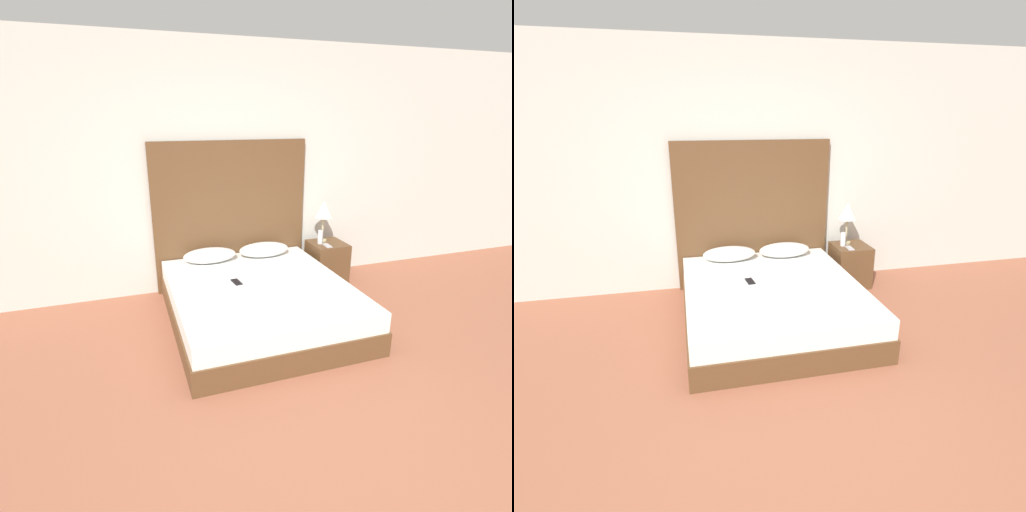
{
  "view_description": "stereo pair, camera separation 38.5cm",
  "coord_description": "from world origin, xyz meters",
  "views": [
    {
      "loc": [
        -1.11,
        -1.7,
        1.94
      ],
      "look_at": [
        0.07,
        1.74,
        0.65
      ],
      "focal_mm": 28.0,
      "sensor_mm": 36.0,
      "label": 1
    },
    {
      "loc": [
        -0.73,
        -1.8,
        1.94
      ],
      "look_at": [
        0.07,
        1.74,
        0.65
      ],
      "focal_mm": 28.0,
      "sensor_mm": 36.0,
      "label": 2
    }
  ],
  "objects": [
    {
      "name": "headboard",
      "position": [
        0.07,
        2.63,
        0.84
      ],
      "size": [
        1.77,
        0.05,
        1.68
      ],
      "color": "brown",
      "rests_on": "ground_plane"
    },
    {
      "name": "bed",
      "position": [
        0.07,
        1.65,
        0.2
      ],
      "size": [
        1.69,
        1.91,
        0.4
      ],
      "color": "brown",
      "rests_on": "ground_plane"
    },
    {
      "name": "phone_on_bed",
      "position": [
        -0.14,
        1.74,
        0.41
      ],
      "size": [
        0.09,
        0.16,
        0.01
      ],
      "color": "black",
      "rests_on": "bed"
    },
    {
      "name": "phone_on_nightstand",
      "position": [
        1.11,
        2.24,
        0.5
      ],
      "size": [
        0.08,
        0.15,
        0.01
      ],
      "color": "#B7B7BC",
      "rests_on": "nightstand"
    },
    {
      "name": "wall_back",
      "position": [
        0.0,
        2.7,
        1.35
      ],
      "size": [
        10.0,
        0.06,
        2.7
      ],
      "color": "silver",
      "rests_on": "ground_plane"
    },
    {
      "name": "table_lamp",
      "position": [
        1.15,
        2.43,
        0.88
      ],
      "size": [
        0.23,
        0.23,
        0.5
      ],
      "color": "tan",
      "rests_on": "nightstand"
    },
    {
      "name": "toiletry_bottle",
      "position": [
        1.08,
        2.35,
        0.57
      ],
      "size": [
        0.06,
        0.06,
        0.16
      ],
      "color": "silver",
      "rests_on": "nightstand"
    },
    {
      "name": "pillow_right",
      "position": [
        0.38,
        2.39,
        0.48
      ],
      "size": [
        0.58,
        0.32,
        0.15
      ],
      "color": "white",
      "rests_on": "bed"
    },
    {
      "name": "nightstand",
      "position": [
        1.18,
        2.34,
        0.25
      ],
      "size": [
        0.41,
        0.42,
        0.49
      ],
      "color": "brown",
      "rests_on": "ground_plane"
    },
    {
      "name": "ground_plane",
      "position": [
        0.0,
        0.0,
        0.0
      ],
      "size": [
        16.0,
        16.0,
        0.0
      ],
      "primitive_type": "plane",
      "color": "#9E5B42"
    },
    {
      "name": "pillow_left",
      "position": [
        -0.25,
        2.39,
        0.48
      ],
      "size": [
        0.58,
        0.32,
        0.15
      ],
      "color": "white",
      "rests_on": "bed"
    }
  ]
}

